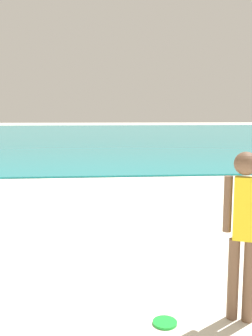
# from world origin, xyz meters

# --- Properties ---
(water) EXTENTS (160.00, 60.00, 0.06)m
(water) POSITION_xyz_m (0.00, 45.68, 0.03)
(water) COLOR teal
(water) RESTS_ON ground
(person_standing) EXTENTS (0.35, 0.22, 1.65)m
(person_standing) POSITION_xyz_m (1.27, 7.01, 0.94)
(person_standing) COLOR brown
(person_standing) RESTS_ON ground
(frisbee) EXTENTS (0.23, 0.23, 0.03)m
(frisbee) POSITION_xyz_m (0.52, 6.99, 0.01)
(frisbee) COLOR green
(frisbee) RESTS_ON ground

